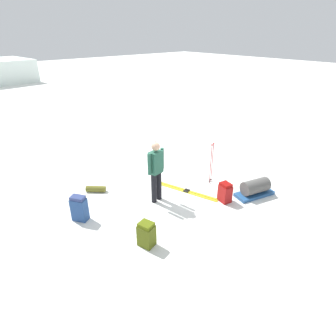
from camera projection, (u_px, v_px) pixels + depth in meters
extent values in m
plane|color=white|center=(168.00, 189.00, 8.27)|extent=(80.00, 80.00, 0.00)
cylinder|color=black|center=(154.00, 188.00, 7.49)|extent=(0.14, 0.14, 0.85)
cylinder|color=black|center=(159.00, 185.00, 7.63)|extent=(0.14, 0.14, 0.85)
cube|color=#215240|center=(156.00, 162.00, 7.24)|extent=(0.36, 0.26, 0.60)
cylinder|color=#215240|center=(149.00, 164.00, 7.07)|extent=(0.09, 0.09, 0.58)
cylinder|color=#215240|center=(162.00, 158.00, 7.39)|extent=(0.09, 0.09, 0.58)
sphere|color=tan|center=(156.00, 146.00, 7.05)|extent=(0.22, 0.22, 0.22)
cube|color=gold|center=(186.00, 192.00, 8.12)|extent=(0.65, 1.88, 0.02)
cube|color=black|center=(186.00, 191.00, 8.11)|extent=(0.10, 0.15, 0.03)
cube|color=gold|center=(187.00, 190.00, 8.20)|extent=(0.65, 1.88, 0.02)
cube|color=black|center=(187.00, 190.00, 8.18)|extent=(0.10, 0.15, 0.03)
cube|color=#4B5613|center=(146.00, 236.00, 6.04)|extent=(0.36, 0.39, 0.50)
cube|color=#505E0E|center=(146.00, 225.00, 5.91)|extent=(0.32, 0.35, 0.08)
cube|color=navy|center=(80.00, 210.00, 6.84)|extent=(0.39, 0.43, 0.58)
cube|color=navy|center=(78.00, 198.00, 6.69)|extent=(0.36, 0.39, 0.08)
cube|color=maroon|center=(225.00, 194.00, 7.60)|extent=(0.32, 0.37, 0.48)
cube|color=maroon|center=(226.00, 185.00, 7.48)|extent=(0.29, 0.33, 0.08)
cylinder|color=maroon|center=(211.00, 165.00, 8.35)|extent=(0.02, 0.02, 1.21)
sphere|color=#A51919|center=(212.00, 145.00, 8.07)|extent=(0.05, 0.05, 0.05)
cylinder|color=black|center=(209.00, 181.00, 8.60)|extent=(0.07, 0.07, 0.01)
cylinder|color=maroon|center=(212.00, 164.00, 8.44)|extent=(0.02, 0.02, 1.21)
sphere|color=#A51919|center=(214.00, 144.00, 8.16)|extent=(0.05, 0.05, 0.05)
cylinder|color=black|center=(211.00, 180.00, 8.68)|extent=(0.07, 0.07, 0.01)
cylinder|color=#B9AEBB|center=(154.00, 166.00, 8.16)|extent=(0.02, 0.02, 1.34)
sphere|color=#A51919|center=(154.00, 143.00, 7.85)|extent=(0.05, 0.05, 0.05)
cylinder|color=black|center=(155.00, 184.00, 8.43)|extent=(0.07, 0.07, 0.01)
cylinder|color=#B9AEBB|center=(156.00, 165.00, 8.23)|extent=(0.02, 0.02, 1.34)
sphere|color=#A51919|center=(156.00, 142.00, 7.92)|extent=(0.05, 0.05, 0.05)
cylinder|color=black|center=(157.00, 183.00, 8.50)|extent=(0.07, 0.07, 0.01)
cube|color=#224F88|center=(254.00, 194.00, 7.96)|extent=(1.20, 0.74, 0.09)
cylinder|color=#52514F|center=(255.00, 186.00, 7.85)|extent=(0.86, 0.60, 0.40)
cylinder|color=brown|center=(96.00, 189.00, 8.11)|extent=(0.52, 0.51, 0.18)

